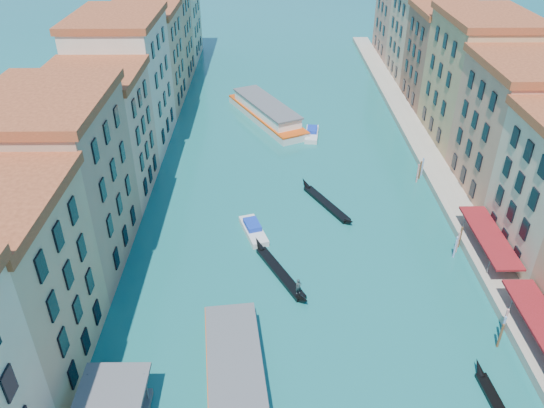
{
  "coord_description": "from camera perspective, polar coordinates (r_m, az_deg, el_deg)",
  "views": [
    {
      "loc": [
        -3.47,
        -10.64,
        38.45
      ],
      "look_at": [
        -2.94,
        39.52,
        7.21
      ],
      "focal_mm": 35.0,
      "sensor_mm": 36.0,
      "label": 1
    }
  ],
  "objects": [
    {
      "name": "vaporetto_far",
      "position": [
        98.37,
        -0.61,
        9.87
      ],
      "size": [
        14.83,
        22.8,
        3.4
      ],
      "rotation": [
        0.0,
        0.0,
        0.46
      ],
      "color": "beige",
      "rests_on": "ground"
    },
    {
      "name": "motorboat_mid",
      "position": [
        66.71,
        -2.03,
        -2.76
      ],
      "size": [
        3.96,
        6.87,
        1.36
      ],
      "rotation": [
        0.0,
        0.0,
        0.31
      ],
      "color": "silver",
      "rests_on": "ground"
    },
    {
      "name": "quay",
      "position": [
        88.37,
        16.28,
        5.13
      ],
      "size": [
        4.0,
        140.0,
        1.0
      ],
      "primitive_type": "cube",
      "color": "#9D957F",
      "rests_on": "ground"
    },
    {
      "name": "left_bank_palazzos",
      "position": [
        83.7,
        -16.46,
        10.52
      ],
      "size": [
        12.8,
        128.4,
        21.0
      ],
      "color": "beige",
      "rests_on": "ground"
    },
    {
      "name": "vaporetto_near",
      "position": [
        47.25,
        -3.77,
        -19.71
      ],
      "size": [
        7.5,
        22.25,
        3.25
      ],
      "rotation": [
        0.0,
        0.0,
        0.12
      ],
      "color": "silver",
      "rests_on": "ground"
    },
    {
      "name": "gondola_fore",
      "position": [
        60.18,
        0.87,
        -7.27
      ],
      "size": [
        6.68,
        12.07,
        2.6
      ],
      "rotation": [
        0.0,
        0.0,
        0.46
      ],
      "color": "black",
      "rests_on": "ground"
    },
    {
      "name": "mooring_poles_right",
      "position": [
        58.69,
        22.56,
        -10.37
      ],
      "size": [
        1.44,
        54.24,
        3.2
      ],
      "color": "#58311E",
      "rests_on": "ground"
    },
    {
      "name": "motorboat_far",
      "position": [
        92.48,
        4.31,
        7.61
      ],
      "size": [
        2.9,
        6.81,
        1.37
      ],
      "rotation": [
        0.0,
        0.0,
        -0.13
      ],
      "color": "silver",
      "rests_on": "ground"
    },
    {
      "name": "right_bank_palazzos",
      "position": [
        87.55,
        22.3,
        10.4
      ],
      "size": [
        12.8,
        128.4,
        21.0
      ],
      "color": "#9D4732",
      "rests_on": "ground"
    },
    {
      "name": "gondola_far",
      "position": [
        72.79,
        5.75,
        0.2
      ],
      "size": [
        6.92,
        12.02,
        1.85
      ],
      "rotation": [
        0.0,
        0.0,
        0.48
      ],
      "color": "black",
      "rests_on": "ground"
    }
  ]
}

